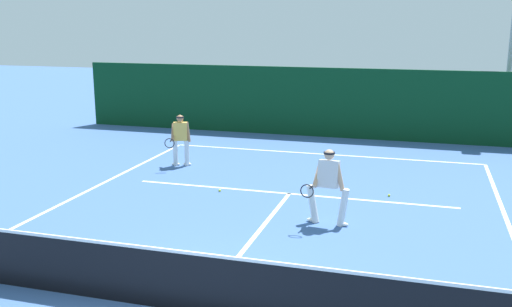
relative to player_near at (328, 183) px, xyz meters
name	(u,v)px	position (x,y,z in m)	size (l,w,h in m)	color
court_line_baseline_far	(321,154)	(-1.29, 6.60, -0.91)	(10.16, 0.10, 0.01)	white
court_line_service	(289,194)	(-1.29, 1.95, -0.91)	(8.28, 0.10, 0.01)	white
court_line_centre	(254,238)	(-1.29, -1.22, -0.91)	(0.10, 6.40, 0.01)	white
tennis_net	(192,282)	(-1.29, -4.42, -0.41)	(11.14, 0.09, 1.12)	#1E4723
player_near	(328,183)	(0.00, 0.00, 0.00)	(0.97, 0.88, 1.67)	silver
player_far	(180,138)	(-5.12, 3.86, -0.06)	(0.64, 0.88, 1.56)	silver
tennis_ball	(220,190)	(-3.06, 1.62, -0.88)	(0.07, 0.07, 0.07)	#D1E033
tennis_ball_extra	(389,195)	(1.17, 2.43, -0.88)	(0.07, 0.07, 0.07)	#D1E033
back_fence_windscreen	(336,103)	(-1.29, 9.53, 0.39)	(20.42, 0.12, 2.61)	#0A371C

